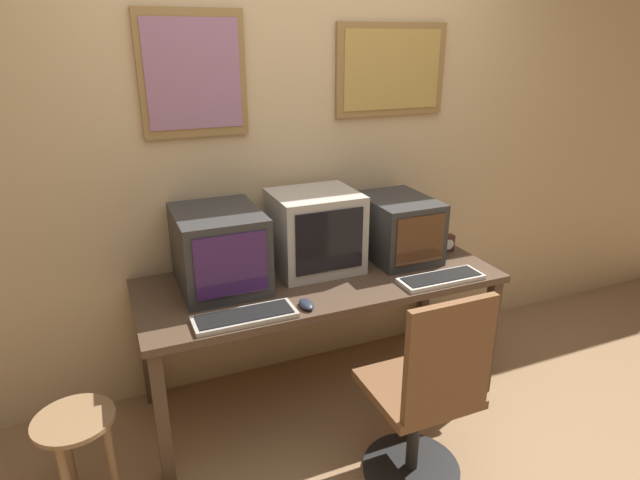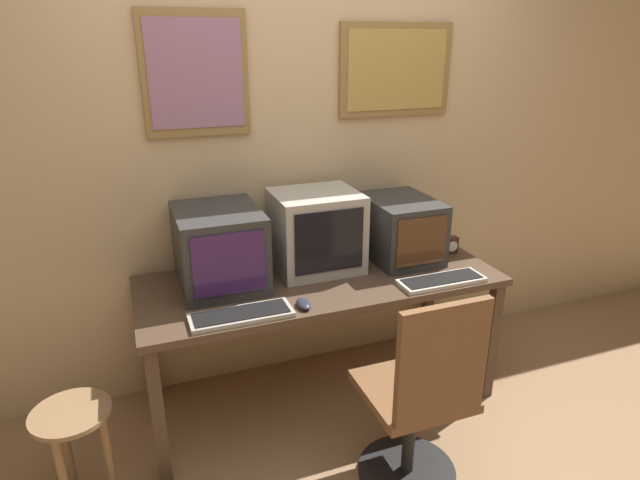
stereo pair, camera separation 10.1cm
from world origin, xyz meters
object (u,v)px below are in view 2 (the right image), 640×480
object	(u,v)px
desk_clock	(450,245)
office_chair	(420,406)
mouse_near_keyboard	(303,304)
side_stool	(75,435)
keyboard_main	(241,315)
keyboard_side	(442,281)
monitor_left	(219,247)
monitor_right	(400,229)
monitor_center	(316,231)

from	to	relation	value
desk_clock	office_chair	distance (m)	1.08
mouse_near_keyboard	office_chair	world-z (taller)	office_chair
mouse_near_keyboard	office_chair	bearing A→B (deg)	-52.86
desk_clock	side_stool	xyz separation A→B (m)	(-2.00, -0.37, -0.42)
keyboard_main	keyboard_side	bearing A→B (deg)	-0.25
monitor_left	monitor_right	distance (m)	0.99
mouse_near_keyboard	office_chair	distance (m)	0.67
monitor_center	keyboard_side	world-z (taller)	monitor_center
desk_clock	monitor_right	bearing A→B (deg)	170.76
monitor_center	keyboard_side	xyz separation A→B (m)	(0.52, -0.40, -0.19)
side_stool	mouse_near_keyboard	bearing A→B (deg)	2.60
monitor_right	mouse_near_keyboard	distance (m)	0.80
mouse_near_keyboard	desk_clock	distance (m)	1.04
keyboard_side	office_chair	xyz separation A→B (m)	(-0.38, -0.46, -0.32)
monitor_center	monitor_right	world-z (taller)	monitor_center
mouse_near_keyboard	monitor_center	bearing A→B (deg)	62.55
monitor_center	office_chair	size ratio (longest dim) A/B	0.45
keyboard_main	desk_clock	distance (m)	1.32
keyboard_side	monitor_left	bearing A→B (deg)	159.36
monitor_right	office_chair	bearing A→B (deg)	-111.92
monitor_right	office_chair	xyz separation A→B (m)	(-0.34, -0.84, -0.47)
monitor_left	monitor_center	world-z (taller)	monitor_center
keyboard_side	mouse_near_keyboard	xyz separation A→B (m)	(-0.73, 0.00, 0.00)
monitor_right	side_stool	distance (m)	1.83
monitor_left	monitor_center	xyz separation A→B (m)	(0.51, 0.02, 0.01)
monitor_center	side_stool	xyz separation A→B (m)	(-1.22, -0.45, -0.58)
monitor_left	keyboard_main	world-z (taller)	monitor_left
monitor_center	keyboard_main	world-z (taller)	monitor_center
desk_clock	side_stool	size ratio (longest dim) A/B	0.21
mouse_near_keyboard	keyboard_side	bearing A→B (deg)	-0.05
keyboard_side	desk_clock	size ratio (longest dim) A/B	4.67
monitor_left	office_chair	bearing A→B (deg)	-52.61
mouse_near_keyboard	desk_clock	bearing A→B (deg)	18.23
monitor_left	monitor_center	distance (m)	0.51
office_chair	keyboard_side	bearing A→B (deg)	51.00
office_chair	desk_clock	bearing A→B (deg)	51.08
monitor_left	office_chair	distance (m)	1.18
keyboard_side	office_chair	world-z (taller)	office_chair
monitor_left	monitor_center	size ratio (longest dim) A/B	1.12
mouse_near_keyboard	monitor_right	bearing A→B (deg)	28.53
monitor_right	desk_clock	bearing A→B (deg)	-9.24
side_stool	office_chair	bearing A→B (deg)	-17.09
keyboard_side	side_stool	distance (m)	1.78
keyboard_main	monitor_right	bearing A→B (deg)	20.84
monitor_center	keyboard_side	bearing A→B (deg)	-37.94
monitor_center	keyboard_main	xyz separation A→B (m)	(-0.50, -0.40, -0.19)
keyboard_side	desk_clock	world-z (taller)	desk_clock
monitor_center	side_stool	bearing A→B (deg)	-159.78
monitor_left	keyboard_side	bearing A→B (deg)	-20.64
keyboard_main	keyboard_side	xyz separation A→B (m)	(1.01, -0.00, -0.00)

